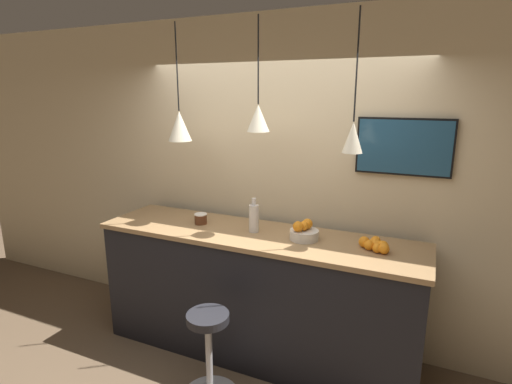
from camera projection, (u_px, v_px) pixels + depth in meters
name	position (u px, v px, depth m)	size (l,w,h in m)	color
back_wall	(277.00, 182.00, 3.62)	(8.00, 0.06, 2.90)	beige
service_counter	(256.00, 294.00, 3.43)	(2.73, 0.70, 1.11)	black
bar_stool	(209.00, 349.00, 2.92)	(0.43, 0.43, 0.70)	#B7B7BC
fruit_bowl	(304.00, 232.00, 3.14)	(0.23, 0.23, 0.16)	beige
orange_pile	(375.00, 245.00, 2.93)	(0.23, 0.22, 0.08)	orange
juice_bottle	(254.00, 218.00, 3.30)	(0.08, 0.08, 0.29)	silver
spread_jar	(201.00, 219.00, 3.52)	(0.11, 0.11, 0.09)	#562D19
pendant_lamp_left	(180.00, 126.00, 3.42)	(0.20, 0.20, 0.97)	black
pendant_lamp_middle	(258.00, 117.00, 3.11)	(0.18, 0.18, 0.86)	black
pendant_lamp_right	(353.00, 136.00, 2.84)	(0.15, 0.15, 0.99)	black
mounted_tv	(404.00, 147.00, 3.06)	(0.71, 0.04, 0.44)	black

